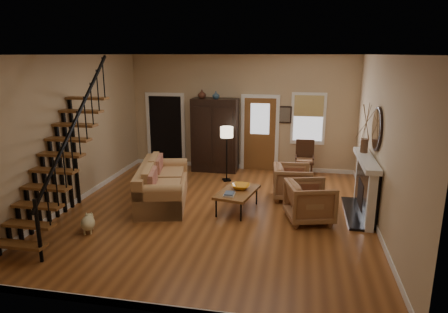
% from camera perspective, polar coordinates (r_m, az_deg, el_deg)
% --- Properties ---
extents(room, '(7.00, 7.33, 3.30)m').
position_cam_1_polar(room, '(10.00, -1.39, 4.03)').
color(room, brown).
rests_on(room, ground).
extents(staircase, '(0.94, 2.80, 3.20)m').
position_cam_1_polar(staircase, '(8.12, -22.86, 1.11)').
color(staircase, brown).
rests_on(staircase, ground).
extents(fireplace, '(0.33, 1.95, 2.30)m').
position_cam_1_polar(fireplace, '(8.84, 19.81, -3.37)').
color(fireplace, black).
rests_on(fireplace, ground).
extents(armoire, '(1.30, 0.60, 2.10)m').
position_cam_1_polar(armoire, '(11.48, -1.28, 3.08)').
color(armoire, black).
rests_on(armoire, ground).
extents(vase_a, '(0.24, 0.24, 0.25)m').
position_cam_1_polar(vase_a, '(11.29, -3.18, 8.90)').
color(vase_a, '#4C2619').
rests_on(vase_a, armoire).
extents(vase_b, '(0.20, 0.20, 0.21)m').
position_cam_1_polar(vase_b, '(11.20, -1.17, 8.77)').
color(vase_b, '#334C60').
rests_on(vase_b, armoire).
extents(sofa, '(1.51, 2.49, 0.87)m').
position_cam_1_polar(sofa, '(9.24, -8.71, -3.89)').
color(sofa, '#B28251').
rests_on(sofa, ground).
extents(coffee_table, '(0.91, 1.29, 0.45)m').
position_cam_1_polar(coffee_table, '(8.71, 1.90, -6.32)').
color(coffee_table, brown).
rests_on(coffee_table, ground).
extents(bowl, '(0.40, 0.40, 0.10)m').
position_cam_1_polar(bowl, '(8.75, 2.39, -4.31)').
color(bowl, orange).
rests_on(bowl, coffee_table).
extents(books, '(0.22, 0.29, 0.05)m').
position_cam_1_polar(books, '(8.37, 0.76, -5.36)').
color(books, beige).
rests_on(books, coffee_table).
extents(armchair_left, '(1.11, 1.09, 0.83)m').
position_cam_1_polar(armchair_left, '(8.31, 12.16, -6.33)').
color(armchair_left, brown).
rests_on(armchair_left, ground).
extents(armchair_right, '(0.96, 0.93, 0.80)m').
position_cam_1_polar(armchair_right, '(9.49, 9.74, -3.64)').
color(armchair_right, brown).
rests_on(armchair_right, ground).
extents(floor_lamp, '(0.45, 0.45, 1.47)m').
position_cam_1_polar(floor_lamp, '(10.57, 0.38, 0.34)').
color(floor_lamp, black).
rests_on(floor_lamp, ground).
extents(side_chair, '(0.54, 0.54, 1.02)m').
position_cam_1_polar(side_chair, '(11.15, 11.42, -0.40)').
color(side_chair, '#3A2012').
rests_on(side_chair, ground).
extents(dog, '(0.41, 0.51, 0.32)m').
position_cam_1_polar(dog, '(8.14, -18.86, -9.15)').
color(dog, beige).
rests_on(dog, ground).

